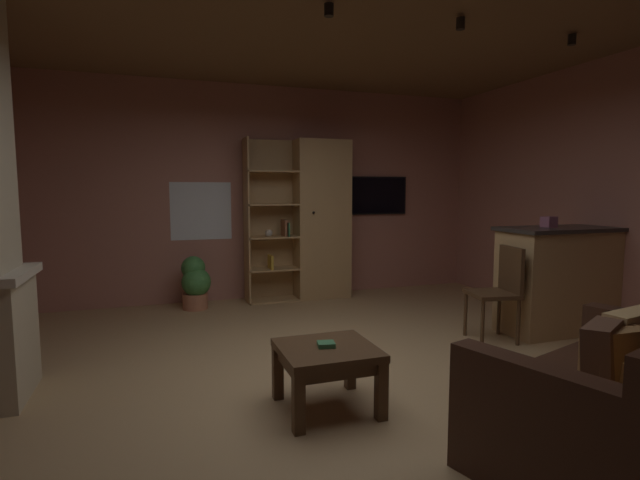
{
  "coord_description": "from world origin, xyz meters",
  "views": [
    {
      "loc": [
        -1.28,
        -3.35,
        1.46
      ],
      "look_at": [
        0.0,
        0.4,
        1.05
      ],
      "focal_mm": 26.86,
      "sensor_mm": 36.0,
      "label": 1
    }
  ],
  "objects_px": {
    "kitchen_bar_counter": "(566,279)",
    "coffee_table": "(327,359)",
    "potted_floor_plant": "(195,282)",
    "wall_mounted_tv": "(375,195)",
    "tissue_box": "(549,222)",
    "dining_chair": "(500,287)",
    "table_book_0": "(326,344)",
    "leather_couch": "(621,408)",
    "bookshelf_cabinet": "(316,221)"
  },
  "relations": [
    {
      "from": "table_book_0",
      "to": "dining_chair",
      "type": "height_order",
      "value": "dining_chair"
    },
    {
      "from": "bookshelf_cabinet",
      "to": "kitchen_bar_counter",
      "type": "xyz_separation_m",
      "value": [
        1.99,
        -2.32,
        -0.51
      ]
    },
    {
      "from": "wall_mounted_tv",
      "to": "potted_floor_plant",
      "type": "bearing_deg",
      "value": -172.07
    },
    {
      "from": "table_book_0",
      "to": "dining_chair",
      "type": "bearing_deg",
      "value": 22.09
    },
    {
      "from": "table_book_0",
      "to": "potted_floor_plant",
      "type": "xyz_separation_m",
      "value": [
        -0.61,
        3.08,
        -0.11
      ]
    },
    {
      "from": "leather_couch",
      "to": "table_book_0",
      "type": "height_order",
      "value": "leather_couch"
    },
    {
      "from": "bookshelf_cabinet",
      "to": "potted_floor_plant",
      "type": "xyz_separation_m",
      "value": [
        -1.61,
        -0.15,
        -0.72
      ]
    },
    {
      "from": "leather_couch",
      "to": "table_book_0",
      "type": "distance_m",
      "value": 1.7
    },
    {
      "from": "tissue_box",
      "to": "leather_couch",
      "type": "bearing_deg",
      "value": -125.56
    },
    {
      "from": "table_book_0",
      "to": "dining_chair",
      "type": "distance_m",
      "value": 2.27
    },
    {
      "from": "bookshelf_cabinet",
      "to": "wall_mounted_tv",
      "type": "height_order",
      "value": "bookshelf_cabinet"
    },
    {
      "from": "coffee_table",
      "to": "potted_floor_plant",
      "type": "bearing_deg",
      "value": 101.37
    },
    {
      "from": "bookshelf_cabinet",
      "to": "table_book_0",
      "type": "xyz_separation_m",
      "value": [
        -1.0,
        -3.23,
        -0.61
      ]
    },
    {
      "from": "coffee_table",
      "to": "dining_chair",
      "type": "height_order",
      "value": "dining_chair"
    },
    {
      "from": "table_book_0",
      "to": "bookshelf_cabinet",
      "type": "bearing_deg",
      "value": 72.81
    },
    {
      "from": "tissue_box",
      "to": "dining_chair",
      "type": "distance_m",
      "value": 0.9
    },
    {
      "from": "coffee_table",
      "to": "wall_mounted_tv",
      "type": "bearing_deg",
      "value": 60.08
    },
    {
      "from": "leather_couch",
      "to": "kitchen_bar_counter",
      "type": "bearing_deg",
      "value": 49.85
    },
    {
      "from": "bookshelf_cabinet",
      "to": "dining_chair",
      "type": "height_order",
      "value": "bookshelf_cabinet"
    },
    {
      "from": "bookshelf_cabinet",
      "to": "dining_chair",
      "type": "distance_m",
      "value": 2.68
    },
    {
      "from": "leather_couch",
      "to": "tissue_box",
      "type": "bearing_deg",
      "value": 54.44
    },
    {
      "from": "leather_couch",
      "to": "dining_chair",
      "type": "height_order",
      "value": "dining_chair"
    },
    {
      "from": "potted_floor_plant",
      "to": "wall_mounted_tv",
      "type": "relative_size",
      "value": 0.68
    },
    {
      "from": "coffee_table",
      "to": "table_book_0",
      "type": "distance_m",
      "value": 0.1
    },
    {
      "from": "kitchen_bar_counter",
      "to": "table_book_0",
      "type": "bearing_deg",
      "value": -163.04
    },
    {
      "from": "coffee_table",
      "to": "wall_mounted_tv",
      "type": "relative_size",
      "value": 0.65
    },
    {
      "from": "bookshelf_cabinet",
      "to": "tissue_box",
      "type": "distance_m",
      "value": 2.88
    },
    {
      "from": "tissue_box",
      "to": "table_book_0",
      "type": "xyz_separation_m",
      "value": [
        -2.75,
        -0.95,
        -0.7
      ]
    },
    {
      "from": "bookshelf_cabinet",
      "to": "coffee_table",
      "type": "xyz_separation_m",
      "value": [
        -0.99,
        -3.24,
        -0.71
      ]
    },
    {
      "from": "kitchen_bar_counter",
      "to": "coffee_table",
      "type": "bearing_deg",
      "value": -162.97
    },
    {
      "from": "leather_couch",
      "to": "coffee_table",
      "type": "xyz_separation_m",
      "value": [
        -1.28,
        1.11,
        0.04
      ]
    },
    {
      "from": "leather_couch",
      "to": "dining_chair",
      "type": "bearing_deg",
      "value": 67.42
    },
    {
      "from": "bookshelf_cabinet",
      "to": "wall_mounted_tv",
      "type": "distance_m",
      "value": 1.06
    },
    {
      "from": "bookshelf_cabinet",
      "to": "wall_mounted_tv",
      "type": "relative_size",
      "value": 2.2
    },
    {
      "from": "leather_couch",
      "to": "coffee_table",
      "type": "distance_m",
      "value": 1.69
    },
    {
      "from": "table_book_0",
      "to": "kitchen_bar_counter",
      "type": "bearing_deg",
      "value": 16.96
    },
    {
      "from": "table_book_0",
      "to": "potted_floor_plant",
      "type": "bearing_deg",
      "value": 101.26
    },
    {
      "from": "dining_chair",
      "to": "wall_mounted_tv",
      "type": "bearing_deg",
      "value": 92.46
    },
    {
      "from": "tissue_box",
      "to": "dining_chair",
      "type": "relative_size",
      "value": 0.13
    },
    {
      "from": "bookshelf_cabinet",
      "to": "wall_mounted_tv",
      "type": "bearing_deg",
      "value": 12.0
    },
    {
      "from": "tissue_box",
      "to": "table_book_0",
      "type": "relative_size",
      "value": 1.06
    },
    {
      "from": "kitchen_bar_counter",
      "to": "dining_chair",
      "type": "xyz_separation_m",
      "value": [
        -0.89,
        -0.06,
        -0.02
      ]
    },
    {
      "from": "kitchen_bar_counter",
      "to": "table_book_0",
      "type": "distance_m",
      "value": 3.13
    },
    {
      "from": "bookshelf_cabinet",
      "to": "coffee_table",
      "type": "height_order",
      "value": "bookshelf_cabinet"
    },
    {
      "from": "table_book_0",
      "to": "wall_mounted_tv",
      "type": "distance_m",
      "value": 4.09
    },
    {
      "from": "coffee_table",
      "to": "table_book_0",
      "type": "relative_size",
      "value": 5.54
    },
    {
      "from": "tissue_box",
      "to": "coffee_table",
      "type": "xyz_separation_m",
      "value": [
        -2.75,
        -0.95,
        -0.8
      ]
    },
    {
      "from": "leather_couch",
      "to": "wall_mounted_tv",
      "type": "height_order",
      "value": "wall_mounted_tv"
    },
    {
      "from": "bookshelf_cabinet",
      "to": "tissue_box",
      "type": "relative_size",
      "value": 17.75
    },
    {
      "from": "coffee_table",
      "to": "dining_chair",
      "type": "distance_m",
      "value": 2.27
    }
  ]
}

